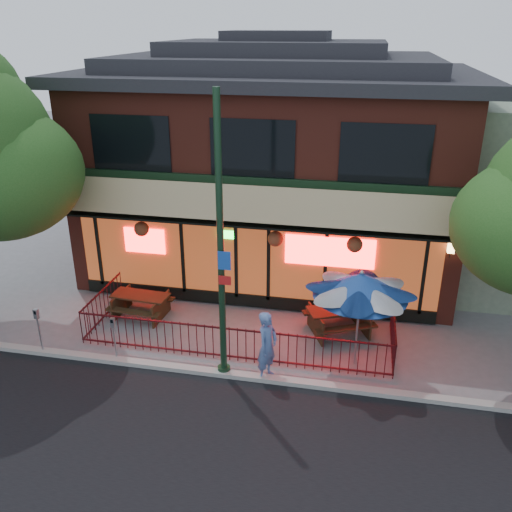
{
  "coord_description": "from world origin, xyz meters",
  "views": [
    {
      "loc": [
        3.07,
        -11.49,
        8.17
      ],
      "look_at": [
        0.34,
        2.0,
        2.26
      ],
      "focal_mm": 38.0,
      "sensor_mm": 36.0,
      "label": 1
    }
  ],
  "objects_px": {
    "street_light": "(221,260)",
    "parking_meter_far": "(38,324)",
    "picnic_table_right": "(339,317)",
    "patio_umbrella": "(361,285)",
    "pedestrian": "(267,346)",
    "picnic_table_left": "(141,302)",
    "parking_meter_near": "(114,332)"
  },
  "relations": [
    {
      "from": "street_light",
      "to": "picnic_table_right",
      "type": "distance_m",
      "value": 4.59
    },
    {
      "from": "picnic_table_left",
      "to": "pedestrian",
      "type": "xyz_separation_m",
      "value": [
        4.29,
        -2.3,
        0.44
      ]
    },
    {
      "from": "picnic_table_left",
      "to": "picnic_table_right",
      "type": "bearing_deg",
      "value": 2.28
    },
    {
      "from": "parking_meter_far",
      "to": "patio_umbrella",
      "type": "bearing_deg",
      "value": 8.14
    },
    {
      "from": "picnic_table_right",
      "to": "parking_meter_far",
      "type": "bearing_deg",
      "value": -160.97
    },
    {
      "from": "picnic_table_right",
      "to": "pedestrian",
      "type": "height_order",
      "value": "pedestrian"
    },
    {
      "from": "picnic_table_left",
      "to": "patio_umbrella",
      "type": "relative_size",
      "value": 0.67
    },
    {
      "from": "street_light",
      "to": "picnic_table_left",
      "type": "xyz_separation_m",
      "value": [
        -3.19,
        2.36,
        -2.67
      ]
    },
    {
      "from": "street_light",
      "to": "pedestrian",
      "type": "height_order",
      "value": "street_light"
    },
    {
      "from": "picnic_table_left",
      "to": "pedestrian",
      "type": "relative_size",
      "value": 0.97
    },
    {
      "from": "patio_umbrella",
      "to": "parking_meter_near",
      "type": "height_order",
      "value": "patio_umbrella"
    },
    {
      "from": "patio_umbrella",
      "to": "pedestrian",
      "type": "height_order",
      "value": "patio_umbrella"
    },
    {
      "from": "street_light",
      "to": "picnic_table_right",
      "type": "height_order",
      "value": "street_light"
    },
    {
      "from": "pedestrian",
      "to": "patio_umbrella",
      "type": "bearing_deg",
      "value": -43.74
    },
    {
      "from": "pedestrian",
      "to": "picnic_table_left",
      "type": "bearing_deg",
      "value": 81.82
    },
    {
      "from": "picnic_table_right",
      "to": "parking_meter_far",
      "type": "height_order",
      "value": "parking_meter_far"
    },
    {
      "from": "street_light",
      "to": "patio_umbrella",
      "type": "relative_size",
      "value": 2.62
    },
    {
      "from": "parking_meter_far",
      "to": "picnic_table_right",
      "type": "bearing_deg",
      "value": 19.03
    },
    {
      "from": "patio_umbrella",
      "to": "parking_meter_far",
      "type": "distance_m",
      "value": 8.45
    },
    {
      "from": "picnic_table_left",
      "to": "patio_umbrella",
      "type": "height_order",
      "value": "patio_umbrella"
    },
    {
      "from": "parking_meter_far",
      "to": "street_light",
      "type": "bearing_deg",
      "value": 0.88
    },
    {
      "from": "parking_meter_near",
      "to": "picnic_table_left",
      "type": "bearing_deg",
      "value": 96.56
    },
    {
      "from": "patio_umbrella",
      "to": "parking_meter_far",
      "type": "height_order",
      "value": "patio_umbrella"
    },
    {
      "from": "street_light",
      "to": "pedestrian",
      "type": "distance_m",
      "value": 2.49
    },
    {
      "from": "parking_meter_far",
      "to": "parking_meter_near",
      "type": "bearing_deg",
      "value": 2.18
    },
    {
      "from": "picnic_table_right",
      "to": "pedestrian",
      "type": "distance_m",
      "value": 3.04
    },
    {
      "from": "pedestrian",
      "to": "parking_meter_far",
      "type": "height_order",
      "value": "pedestrian"
    },
    {
      "from": "street_light",
      "to": "parking_meter_far",
      "type": "height_order",
      "value": "street_light"
    },
    {
      "from": "street_light",
      "to": "picnic_table_left",
      "type": "bearing_deg",
      "value": 143.57
    },
    {
      "from": "picnic_table_right",
      "to": "parking_meter_near",
      "type": "height_order",
      "value": "parking_meter_near"
    },
    {
      "from": "picnic_table_right",
      "to": "patio_umbrella",
      "type": "height_order",
      "value": "patio_umbrella"
    },
    {
      "from": "picnic_table_right",
      "to": "patio_umbrella",
      "type": "relative_size",
      "value": 0.82
    }
  ]
}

